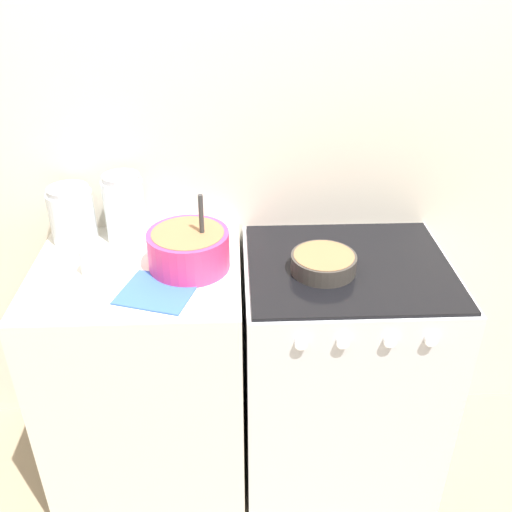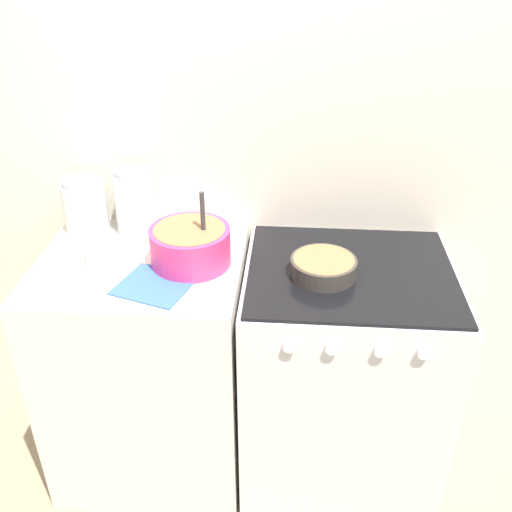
{
  "view_description": "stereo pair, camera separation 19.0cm",
  "coord_description": "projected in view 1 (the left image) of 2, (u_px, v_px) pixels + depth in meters",
  "views": [
    {
      "loc": [
        -0.01,
        -1.34,
        1.95
      ],
      "look_at": [
        0.05,
        0.29,
        0.99
      ],
      "focal_mm": 40.0,
      "sensor_mm": 36.0,
      "label": 1
    },
    {
      "loc": [
        0.18,
        -1.34,
        1.95
      ],
      "look_at": [
        0.05,
        0.29,
        0.99
      ],
      "focal_mm": 40.0,
      "sensor_mm": 36.0,
      "label": 2
    }
  ],
  "objects": [
    {
      "name": "wall_back",
      "position": [
        238.0,
        159.0,
        2.1
      ],
      "size": [
        4.47,
        0.05,
        2.4
      ],
      "color": "beige",
      "rests_on": "ground_plane"
    },
    {
      "name": "countertop_cabinet",
      "position": [
        149.0,
        374.0,
        2.16
      ],
      "size": [
        0.71,
        0.62,
        0.94
      ],
      "color": "silver",
      "rests_on": "ground_plane"
    },
    {
      "name": "stove",
      "position": [
        339.0,
        368.0,
        2.19
      ],
      "size": [
        0.72,
        0.64,
        0.94
      ],
      "color": "silver",
      "rests_on": "ground_plane"
    },
    {
      "name": "mixing_bowl",
      "position": [
        189.0,
        248.0,
        1.9
      ],
      "size": [
        0.27,
        0.27,
        0.27
      ],
      "color": "#E0336B",
      "rests_on": "countertop_cabinet"
    },
    {
      "name": "baking_pan",
      "position": [
        323.0,
        263.0,
        1.9
      ],
      "size": [
        0.22,
        0.22,
        0.06
      ],
      "color": "#38332D",
      "rests_on": "stove"
    },
    {
      "name": "storage_jar_left",
      "position": [
        73.0,
        218.0,
        2.05
      ],
      "size": [
        0.16,
        0.16,
        0.21
      ],
      "color": "silver",
      "rests_on": "countertop_cabinet"
    },
    {
      "name": "storage_jar_middle",
      "position": [
        125.0,
        213.0,
        2.05
      ],
      "size": [
        0.14,
        0.14,
        0.25
      ],
      "color": "silver",
      "rests_on": "countertop_cabinet"
    },
    {
      "name": "tin_can",
      "position": [
        92.0,
        261.0,
        1.88
      ],
      "size": [
        0.08,
        0.08,
        0.09
      ],
      "color": "silver",
      "rests_on": "countertop_cabinet"
    },
    {
      "name": "recipe_page",
      "position": [
        157.0,
        292.0,
        1.8
      ],
      "size": [
        0.28,
        0.26,
        0.01
      ],
      "color": "#3359B2",
      "rests_on": "countertop_cabinet"
    }
  ]
}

